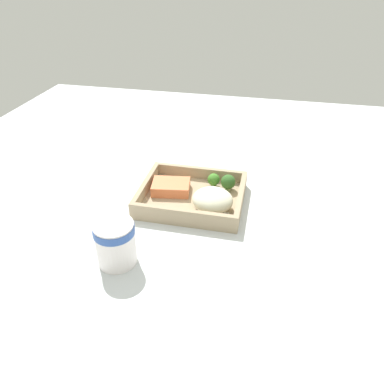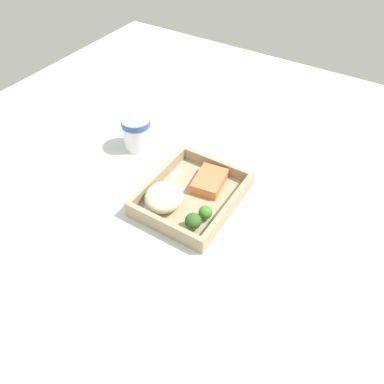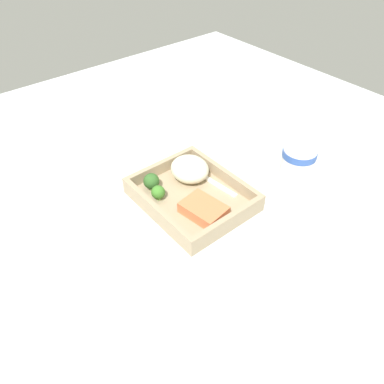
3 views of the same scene
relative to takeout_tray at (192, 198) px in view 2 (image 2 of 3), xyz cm
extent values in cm
cube|color=silver|center=(0.00, 0.00, -1.60)|extent=(160.00, 160.00, 2.00)
cube|color=tan|center=(0.00, 0.00, 0.00)|extent=(24.34, 20.34, 1.20)
cube|color=tan|center=(0.00, -9.57, 2.08)|extent=(24.34, 1.20, 2.96)
cube|color=tan|center=(0.00, 9.57, 2.08)|extent=(24.34, 1.20, 2.96)
cube|color=tan|center=(-11.57, 0.00, 2.08)|extent=(1.20, 17.94, 2.96)
cube|color=tan|center=(11.57, 0.00, 2.08)|extent=(1.20, 17.94, 2.96)
cube|color=#E37648|center=(-5.61, 1.48, 1.86)|extent=(9.91, 7.80, 2.52)
ellipsoid|color=beige|center=(5.60, -3.94, 3.18)|extent=(9.31, 8.52, 5.16)
cylinder|color=#83A662|center=(7.93, 5.22, 1.24)|extent=(1.38, 1.38, 1.28)
sphere|color=#315F26|center=(7.93, 5.22, 2.87)|extent=(3.62, 3.62, 3.62)
cylinder|color=#77A359|center=(4.20, 6.06, 1.17)|extent=(1.16, 1.16, 1.14)
sphere|color=#407F2A|center=(4.20, 6.06, 2.58)|extent=(3.06, 3.06, 3.06)
cube|color=white|center=(0.22, -6.94, 0.82)|extent=(12.45, 2.30, 0.44)
cube|color=white|center=(8.08, -6.18, 0.82)|extent=(3.60, 2.52, 0.44)
cylinder|color=white|center=(-9.71, -23.41, 3.93)|extent=(7.55, 7.55, 9.06)
cylinder|color=#3356A8|center=(-9.71, -23.41, 7.24)|extent=(7.78, 7.78, 1.63)
cube|color=white|center=(-9.38, 23.64, -0.48)|extent=(12.97, 17.33, 0.24)
camera|label=1|loc=(16.03, -73.28, 50.47)|focal=35.00mm
camera|label=2|loc=(51.88, 32.32, 63.59)|focal=35.00mm
camera|label=3|loc=(-47.39, 39.10, 56.14)|focal=35.00mm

